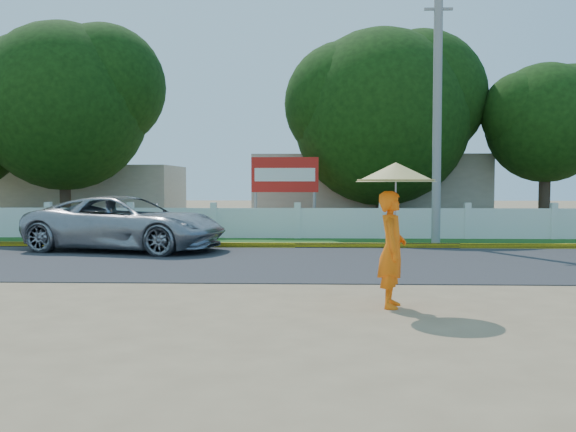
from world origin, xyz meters
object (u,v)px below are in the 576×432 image
object	(u,v)px
utility_pole	(437,115)
monk_with_parasol	(394,213)
vehicle	(127,223)
billboard	(285,179)

from	to	relation	value
utility_pole	monk_with_parasol	size ratio (longest dim) A/B	3.56
vehicle	utility_pole	bearing A→B (deg)	-64.08
monk_with_parasol	billboard	bearing A→B (deg)	99.65
vehicle	billboard	xyz separation A→B (m)	(4.43, 5.29, 1.33)
vehicle	monk_with_parasol	world-z (taller)	monk_with_parasol
vehicle	billboard	bearing A→B (deg)	-26.87
utility_pole	vehicle	xyz separation A→B (m)	(-9.42, -2.15, -3.34)
monk_with_parasol	utility_pole	bearing A→B (deg)	75.55
utility_pole	vehicle	distance (m)	10.22
utility_pole	billboard	bearing A→B (deg)	147.86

